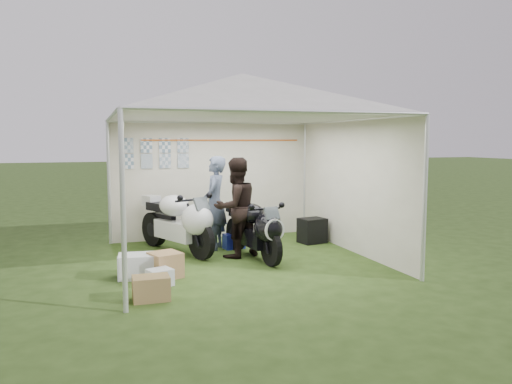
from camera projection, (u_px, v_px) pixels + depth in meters
ground at (243, 259)px, 8.19m from camera, size 80.00×80.00×0.00m
canopy_tent at (241, 101)px, 7.95m from camera, size 5.66×5.66×3.00m
motorcycle_white at (180, 220)px, 8.57m from camera, size 1.10×1.96×1.03m
motorcycle_black at (255, 228)px, 8.19m from camera, size 0.59×1.89×0.93m
paddock_stand at (234, 241)px, 8.99m from camera, size 0.39×0.28×0.27m
person_dark_jacket at (236, 208)px, 8.29m from camera, size 0.98×0.87×1.67m
person_blue_jacket at (215, 203)px, 8.88m from camera, size 0.62×0.72×1.67m
equipment_box at (312, 231)px, 9.49m from camera, size 0.53×0.46×0.47m
crate_0 at (137, 266)px, 7.08m from camera, size 0.55×0.45×0.34m
crate_1 at (165, 265)px, 7.10m from camera, size 0.51×0.51×0.36m
crate_2 at (160, 277)px, 6.69m from camera, size 0.38×0.35×0.23m
crate_3 at (151, 288)px, 6.09m from camera, size 0.45×0.32×0.29m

